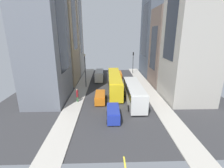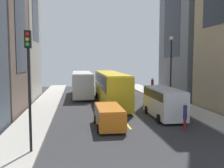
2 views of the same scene
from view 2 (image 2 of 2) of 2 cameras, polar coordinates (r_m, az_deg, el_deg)
ground_plane at (r=29.99m, az=-0.37°, el=-4.32°), size 41.57×41.57×0.00m
sidewalk_west at (r=29.93m, az=-14.50°, el=-4.36°), size 2.88×44.00×0.15m
sidewalk_east at (r=31.77m, az=12.91°, el=-3.78°), size 2.88×44.00×0.15m
lane_stripe_1 at (r=19.84m, az=3.64°, el=-9.27°), size 0.16×2.00×0.01m
lane_stripe_2 at (r=29.99m, az=-0.37°, el=-4.31°), size 0.16×2.00×0.01m
lane_stripe_3 at (r=40.32m, az=-2.32°, el=-1.86°), size 0.16×2.00×0.01m
lane_stripe_4 at (r=50.71m, az=-3.47°, el=-0.41°), size 0.16×2.00×0.01m
building_east_2 at (r=38.14m, az=17.85°, el=15.82°), size 6.44×10.57×24.29m
city_bus_white at (r=35.99m, az=-6.64°, el=0.46°), size 2.80×11.00×3.35m
streetcar_yellow at (r=29.75m, az=-0.39°, el=-0.26°), size 2.70×14.56×3.59m
delivery_van_white at (r=22.76m, az=11.43°, el=-3.61°), size 2.25×5.95×2.58m
car_blue_0 at (r=42.24m, az=-1.52°, el=-0.14°), size 1.91×4.15×1.75m
car_orange_1 at (r=36.22m, az=2.88°, el=-1.19°), size 1.92×4.65×1.57m
car_orange_2 at (r=19.20m, az=-0.66°, el=-6.91°), size 2.03×4.56×1.58m
pedestrian_walking_far at (r=37.28m, az=8.94°, el=-0.34°), size 0.38×0.38×2.35m
pedestrian_crossing_near at (r=19.21m, az=15.90°, el=-6.65°), size 0.28×0.28×2.00m
traffic_light_near_corner at (r=13.96m, az=-18.01°, el=3.17°), size 0.32×0.44×6.35m
streetlamp_near at (r=28.93m, az=12.95°, el=4.52°), size 0.44×0.44×7.45m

